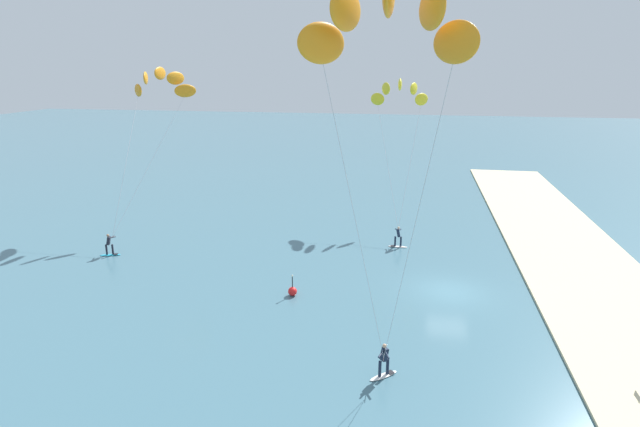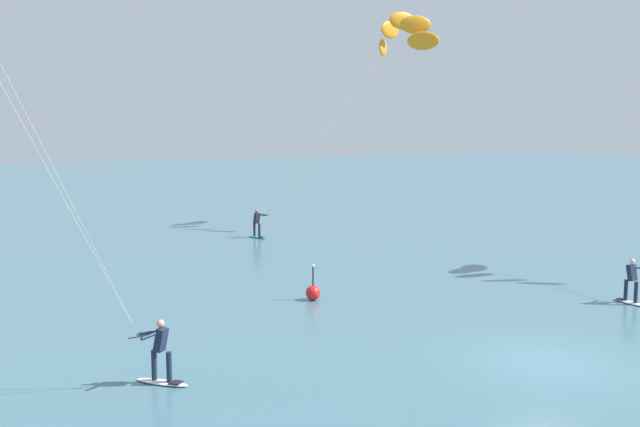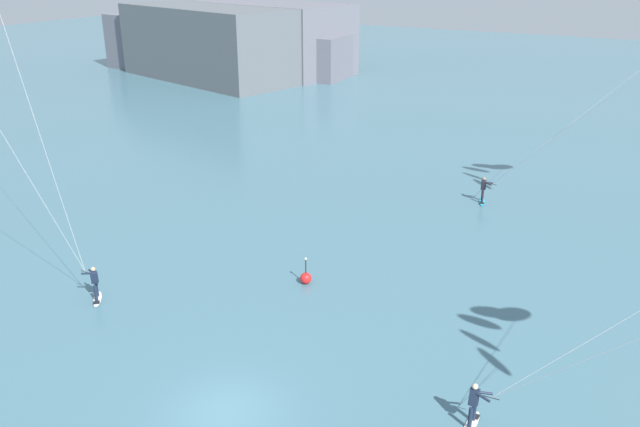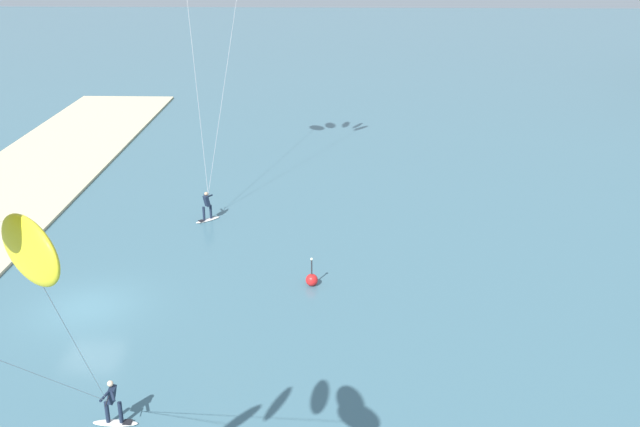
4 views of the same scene
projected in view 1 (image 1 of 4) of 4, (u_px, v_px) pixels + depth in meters
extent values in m
plane|color=#426B7A|center=(449.00, 292.00, 32.23)|extent=(240.00, 240.00, 0.00)
cube|color=beige|center=(608.00, 302.00, 30.58)|extent=(80.00, 8.54, 0.16)
ellipsoid|color=white|center=(383.00, 376.00, 23.44)|extent=(1.26, 1.36, 0.08)
cube|color=black|center=(391.00, 372.00, 23.63)|extent=(0.40, 0.40, 0.02)
cylinder|color=#192338|center=(380.00, 369.00, 23.21)|extent=(0.14, 0.14, 0.78)
cylinder|color=#192338|center=(388.00, 366.00, 23.42)|extent=(0.14, 0.14, 0.78)
cube|color=#192338|center=(384.00, 354.00, 23.12)|extent=(0.44, 0.44, 0.63)
sphere|color=tan|center=(385.00, 346.00, 23.01)|extent=(0.20, 0.20, 0.20)
cylinder|color=black|center=(384.00, 358.00, 22.56)|extent=(0.55, 0.03, 0.03)
cylinder|color=#192338|center=(386.00, 354.00, 22.79)|extent=(0.59, 0.31, 0.15)
cylinder|color=#192338|center=(382.00, 354.00, 22.83)|extent=(0.59, 0.31, 0.15)
ellipsoid|color=orange|center=(321.00, 43.00, 13.82)|extent=(1.31, 1.31, 1.10)
ellipsoid|color=orange|center=(346.00, 10.00, 13.47)|extent=(1.54, 0.88, 1.10)
ellipsoid|color=orange|center=(432.00, 8.00, 13.09)|extent=(1.54, 0.89, 1.10)
ellipsoid|color=orange|center=(456.00, 42.00, 13.21)|extent=(1.31, 1.31, 1.10)
cylinder|color=#B2B2B7|center=(360.00, 242.00, 18.23)|extent=(5.76, 1.78, 12.68)
cylinder|color=#B2B2B7|center=(410.00, 245.00, 17.93)|extent=(5.76, 1.80, 12.68)
ellipsoid|color=white|center=(398.00, 247.00, 40.08)|extent=(0.37, 1.50, 0.08)
cube|color=black|center=(392.00, 246.00, 40.14)|extent=(0.29, 0.28, 0.02)
cylinder|color=#192338|center=(401.00, 242.00, 39.92)|extent=(0.14, 0.14, 0.78)
cylinder|color=#192338|center=(395.00, 241.00, 40.00)|extent=(0.14, 0.14, 0.78)
cube|color=#192338|center=(398.00, 233.00, 39.76)|extent=(0.30, 0.32, 0.63)
sphere|color=beige|center=(399.00, 228.00, 39.65)|extent=(0.20, 0.20, 0.20)
cylinder|color=black|center=(398.00, 229.00, 40.25)|extent=(0.55, 0.07, 0.03)
cylinder|color=#192338|center=(397.00, 230.00, 39.99)|extent=(0.58, 0.34, 0.15)
cylinder|color=#192338|center=(400.00, 230.00, 39.96)|extent=(0.60, 0.27, 0.15)
ellipsoid|color=yellow|center=(421.00, 99.00, 46.13)|extent=(1.50, 1.37, 1.10)
ellipsoid|color=yellow|center=(414.00, 89.00, 45.95)|extent=(1.73, 0.85, 1.10)
ellipsoid|color=yellow|center=(400.00, 85.00, 45.99)|extent=(1.73, 0.44, 1.10)
ellipsoid|color=yellow|center=(386.00, 89.00, 46.23)|extent=(1.68, 1.05, 1.10)
ellipsoid|color=yellow|center=(377.00, 99.00, 46.56)|extent=(1.37, 1.50, 1.10)
cylinder|color=#B2B2B7|center=(411.00, 162.00, 43.23)|extent=(9.28, 1.35, 9.12)
cylinder|color=#B2B2B7|center=(387.00, 161.00, 43.45)|extent=(9.01, 2.62, 9.12)
ellipsoid|color=#23ADD1|center=(110.00, 255.00, 38.32)|extent=(0.78, 1.54, 0.08)
cube|color=black|center=(116.00, 254.00, 38.35)|extent=(0.36, 0.35, 0.02)
cylinder|color=black|center=(107.00, 250.00, 38.18)|extent=(0.14, 0.14, 0.78)
cylinder|color=black|center=(113.00, 249.00, 38.22)|extent=(0.14, 0.14, 0.78)
cube|color=black|center=(109.00, 241.00, 38.01)|extent=(0.38, 0.39, 0.63)
sphere|color=#9E7051|center=(108.00, 235.00, 37.89)|extent=(0.20, 0.20, 0.20)
cylinder|color=black|center=(113.00, 237.00, 38.48)|extent=(0.55, 0.04, 0.03)
cylinder|color=black|center=(109.00, 237.00, 38.23)|extent=(0.59, 0.30, 0.15)
cylinder|color=black|center=(112.00, 237.00, 38.19)|extent=(0.59, 0.31, 0.15)
ellipsoid|color=orange|center=(185.00, 91.00, 44.12)|extent=(1.58, 1.60, 1.10)
ellipsoid|color=orange|center=(176.00, 78.00, 43.98)|extent=(1.90, 1.05, 1.10)
ellipsoid|color=orange|center=(160.00, 73.00, 44.13)|extent=(1.93, 0.34, 1.10)
ellipsoid|color=orange|center=(146.00, 78.00, 44.50)|extent=(1.91, 1.02, 1.10)
ellipsoid|color=orange|center=(138.00, 90.00, 44.94)|extent=(1.60, 1.58, 1.10)
cylinder|color=#B2B2B7|center=(152.00, 161.00, 41.34)|extent=(9.45, 2.33, 9.96)
cylinder|color=#B2B2B7|center=(127.00, 160.00, 41.75)|extent=(9.50, 2.14, 9.96)
sphere|color=red|center=(293.00, 291.00, 31.59)|extent=(0.56, 0.56, 0.56)
cylinder|color=#262628|center=(292.00, 282.00, 31.42)|extent=(0.06, 0.06, 0.70)
sphere|color=#F2F2CC|center=(292.00, 276.00, 31.30)|extent=(0.12, 0.12, 0.12)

